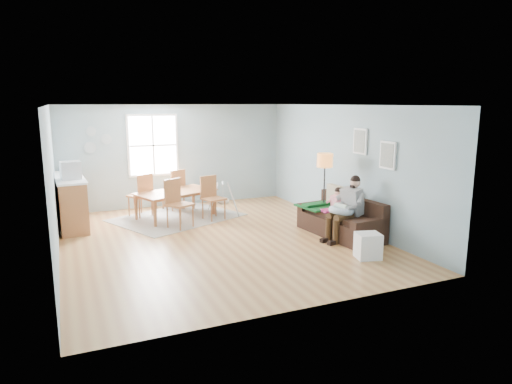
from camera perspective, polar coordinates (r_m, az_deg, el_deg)
name	(u,v)px	position (r m, az deg, el deg)	size (l,w,h in m)	color
room	(216,120)	(9.00, -5.00, 8.99)	(8.40, 9.40, 3.90)	#A86B3B
window	(153,145)	(12.26, -12.76, 5.71)	(1.32, 0.08, 1.62)	white
pictures	(373,148)	(9.51, 14.45, 5.35)	(0.05, 1.34, 0.74)	white
wall_plates	(96,140)	(12.07, -19.39, 6.13)	(0.67, 0.02, 0.66)	#9BB2BA
sofa	(342,222)	(9.78, 10.72, -3.69)	(1.03, 2.04, 0.80)	black
green_throw	(321,206)	(10.18, 8.09, -1.71)	(0.90, 0.78, 0.04)	#114E1C
beige_pillow	(335,196)	(10.19, 9.87, -0.48)	(0.13, 0.48, 0.48)	tan
father	(347,206)	(9.39, 11.32, -1.75)	(0.97, 0.55, 1.30)	gray
nursing_pillow	(341,211)	(9.32, 10.59, -2.30)	(0.51, 0.51, 0.14)	#CBE6FF
infant	(340,206)	(9.32, 10.46, -1.78)	(0.20, 0.36, 0.13)	white
toddler	(334,202)	(9.78, 9.77, -1.30)	(0.51, 0.26, 0.78)	white
floor_lamp	(325,167)	(10.03, 8.59, 3.15)	(0.34, 0.34, 1.67)	black
storage_cube	(368,246)	(8.45, 13.77, -6.55)	(0.49, 0.46, 0.46)	white
rug	(177,217)	(11.26, -9.85, -3.15)	(2.79, 2.12, 0.01)	gray
dining_table	(177,205)	(11.18, -9.91, -1.56)	(1.85, 1.03, 0.65)	#9A5732
chair_sw	(176,199)	(10.29, -9.91, -0.93)	(0.67, 0.67, 1.09)	#A26038
chair_se	(211,194)	(10.93, -5.62, -0.28)	(0.58, 0.58, 1.04)	#A26038
chair_nw	(142,192)	(11.40, -14.01, -0.02)	(0.65, 0.65, 1.06)	#A26038
chair_ne	(175,187)	(11.96, -10.04, 0.66)	(0.64, 0.64, 1.06)	#A26038
counter	(71,201)	(11.04, -22.12, -1.06)	(0.68, 2.05, 1.13)	#9A5732
monitor	(70,170)	(10.54, -22.18, 2.53)	(0.44, 0.42, 0.38)	silver
baby_swing	(223,200)	(11.43, -4.14, -1.00)	(0.96, 0.97, 0.79)	silver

